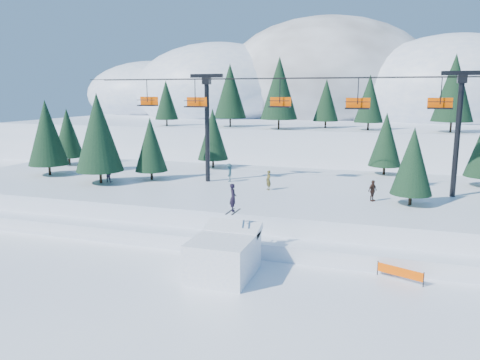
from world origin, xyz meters
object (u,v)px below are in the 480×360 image
(chairlift, at_px, (320,112))
(banner_near, at_px, (400,272))
(banner_far, at_px, (413,262))
(jump_kicker, at_px, (224,254))

(chairlift, xyz_separation_m, banner_near, (7.06, -13.83, -8.78))
(banner_far, bearing_deg, chairlift, 123.85)
(jump_kicker, xyz_separation_m, chairlift, (3.24, 16.23, 7.99))
(jump_kicker, height_order, banner_near, jump_kicker)
(jump_kicker, distance_m, banner_near, 10.61)
(jump_kicker, height_order, banner_far, jump_kicker)
(jump_kicker, xyz_separation_m, banner_far, (11.10, 4.52, -0.79))
(chairlift, bearing_deg, jump_kicker, -101.30)
(banner_near, bearing_deg, chairlift, 117.04)
(jump_kicker, relative_size, chairlift, 0.12)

